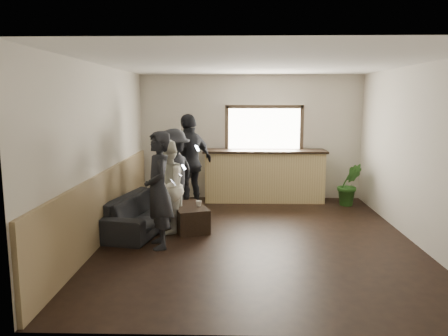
{
  "coord_description": "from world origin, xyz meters",
  "views": [
    {
      "loc": [
        -0.35,
        -6.91,
        2.26
      ],
      "look_at": [
        -0.54,
        0.4,
        1.1
      ],
      "focal_mm": 35.0,
      "sensor_mm": 36.0,
      "label": 1
    }
  ],
  "objects_px": {
    "sofa": "(143,212)",
    "person_d": "(190,162)",
    "person_b": "(166,187)",
    "coffee_table": "(189,217)",
    "potted_plant": "(349,184)",
    "person_c": "(174,174)",
    "cup_b": "(199,203)",
    "cup_a": "(178,202)",
    "bar_counter": "(264,172)",
    "person_a": "(159,190)"
  },
  "relations": [
    {
      "from": "sofa",
      "to": "person_c",
      "type": "bearing_deg",
      "value": -20.92
    },
    {
      "from": "bar_counter",
      "to": "coffee_table",
      "type": "xyz_separation_m",
      "value": [
        -1.46,
        -2.2,
        -0.43
      ]
    },
    {
      "from": "bar_counter",
      "to": "cup_b",
      "type": "height_order",
      "value": "bar_counter"
    },
    {
      "from": "coffee_table",
      "to": "person_b",
      "type": "bearing_deg",
      "value": -149.49
    },
    {
      "from": "cup_a",
      "to": "cup_b",
      "type": "distance_m",
      "value": 0.39
    },
    {
      "from": "person_b",
      "to": "person_c",
      "type": "bearing_deg",
      "value": -174.86
    },
    {
      "from": "coffee_table",
      "to": "bar_counter",
      "type": "bearing_deg",
      "value": 56.52
    },
    {
      "from": "cup_a",
      "to": "person_a",
      "type": "xyz_separation_m",
      "value": [
        -0.15,
        -1.02,
        0.43
      ]
    },
    {
      "from": "cup_b",
      "to": "coffee_table",
      "type": "bearing_deg",
      "value": 171.29
    },
    {
      "from": "coffee_table",
      "to": "person_b",
      "type": "xyz_separation_m",
      "value": [
        -0.35,
        -0.21,
        0.58
      ]
    },
    {
      "from": "cup_a",
      "to": "person_a",
      "type": "relative_size",
      "value": 0.07
    },
    {
      "from": "person_a",
      "to": "person_d",
      "type": "xyz_separation_m",
      "value": [
        0.24,
        2.3,
        0.09
      ]
    },
    {
      "from": "person_b",
      "to": "cup_a",
      "type": "bearing_deg",
      "value": 156.79
    },
    {
      "from": "cup_b",
      "to": "sofa",
      "type": "bearing_deg",
      "value": 179.78
    },
    {
      "from": "coffee_table",
      "to": "person_c",
      "type": "xyz_separation_m",
      "value": [
        -0.35,
        0.67,
        0.65
      ]
    },
    {
      "from": "person_b",
      "to": "person_a",
      "type": "bearing_deg",
      "value": 5.14
    },
    {
      "from": "sofa",
      "to": "person_d",
      "type": "height_order",
      "value": "person_d"
    },
    {
      "from": "cup_b",
      "to": "person_a",
      "type": "distance_m",
      "value": 1.14
    },
    {
      "from": "person_d",
      "to": "sofa",
      "type": "bearing_deg",
      "value": 15.05
    },
    {
      "from": "bar_counter",
      "to": "person_b",
      "type": "height_order",
      "value": "bar_counter"
    },
    {
      "from": "sofa",
      "to": "person_d",
      "type": "bearing_deg",
      "value": -14.49
    },
    {
      "from": "bar_counter",
      "to": "person_d",
      "type": "xyz_separation_m",
      "value": [
        -1.57,
        -0.85,
        0.34
      ]
    },
    {
      "from": "cup_b",
      "to": "person_d",
      "type": "height_order",
      "value": "person_d"
    },
    {
      "from": "potted_plant",
      "to": "person_a",
      "type": "relative_size",
      "value": 0.51
    },
    {
      "from": "person_a",
      "to": "cup_a",
      "type": "bearing_deg",
      "value": 152.17
    },
    {
      "from": "cup_b",
      "to": "potted_plant",
      "type": "xyz_separation_m",
      "value": [
        3.07,
        1.83,
        -0.01
      ]
    },
    {
      "from": "cup_b",
      "to": "person_b",
      "type": "height_order",
      "value": "person_b"
    },
    {
      "from": "sofa",
      "to": "person_a",
      "type": "xyz_separation_m",
      "value": [
        0.45,
        -0.92,
        0.6
      ]
    },
    {
      "from": "potted_plant",
      "to": "person_b",
      "type": "xyz_separation_m",
      "value": [
        -3.6,
        -2.01,
        0.33
      ]
    },
    {
      "from": "sofa",
      "to": "coffee_table",
      "type": "bearing_deg",
      "value": -76.27
    },
    {
      "from": "cup_a",
      "to": "cup_b",
      "type": "bearing_deg",
      "value": -15.45
    },
    {
      "from": "bar_counter",
      "to": "person_d",
      "type": "distance_m",
      "value": 1.82
    },
    {
      "from": "person_a",
      "to": "person_b",
      "type": "relative_size",
      "value": 1.13
    },
    {
      "from": "person_d",
      "to": "cup_a",
      "type": "bearing_deg",
      "value": 37.71
    },
    {
      "from": "person_c",
      "to": "person_d",
      "type": "bearing_deg",
      "value": -173.65
    },
    {
      "from": "bar_counter",
      "to": "potted_plant",
      "type": "distance_m",
      "value": 1.84
    },
    {
      "from": "cup_a",
      "to": "person_b",
      "type": "relative_size",
      "value": 0.08
    },
    {
      "from": "person_d",
      "to": "person_b",
      "type": "bearing_deg",
      "value": 32.88
    },
    {
      "from": "sofa",
      "to": "cup_b",
      "type": "relative_size",
      "value": 19.22
    },
    {
      "from": "cup_b",
      "to": "person_d",
      "type": "xyz_separation_m",
      "value": [
        -0.29,
        1.38,
        0.52
      ]
    },
    {
      "from": "person_a",
      "to": "coffee_table",
      "type": "bearing_deg",
      "value": 140.36
    },
    {
      "from": "bar_counter",
      "to": "person_c",
      "type": "height_order",
      "value": "bar_counter"
    },
    {
      "from": "person_c",
      "to": "potted_plant",
      "type": "bearing_deg",
      "value": 132.97
    },
    {
      "from": "person_c",
      "to": "person_d",
      "type": "relative_size",
      "value": 0.87
    },
    {
      "from": "coffee_table",
      "to": "person_d",
      "type": "bearing_deg",
      "value": 94.68
    },
    {
      "from": "bar_counter",
      "to": "sofa",
      "type": "xyz_separation_m",
      "value": [
        -2.26,
        -2.23,
        -0.34
      ]
    },
    {
      "from": "sofa",
      "to": "bar_counter",
      "type": "bearing_deg",
      "value": -33.36
    },
    {
      "from": "cup_a",
      "to": "potted_plant",
      "type": "bearing_deg",
      "value": 26.57
    },
    {
      "from": "sofa",
      "to": "cup_a",
      "type": "bearing_deg",
      "value": -68.5
    },
    {
      "from": "bar_counter",
      "to": "person_a",
      "type": "distance_m",
      "value": 3.64
    }
  ]
}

